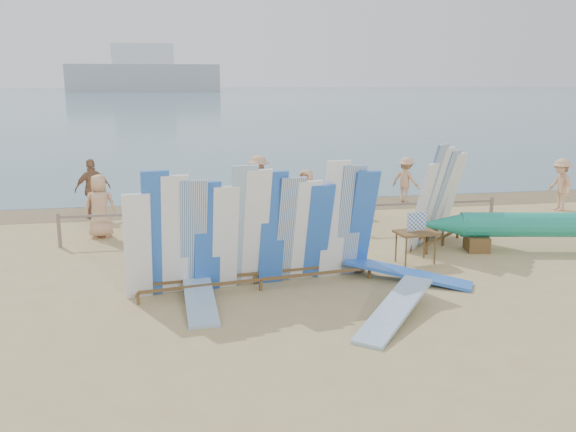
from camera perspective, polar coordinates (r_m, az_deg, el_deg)
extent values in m
plane|color=tan|center=(13.97, 2.27, -5.05)|extent=(160.00, 160.00, 0.00)
cube|color=#45697C|center=(141.06, -9.27, 10.97)|extent=(320.00, 240.00, 0.02)
cube|color=brown|center=(20.83, -2.02, 0.96)|extent=(40.00, 2.60, 0.01)
cube|color=#999EA3|center=(193.18, -13.30, 12.46)|extent=(45.00, 8.00, 8.00)
cube|color=silver|center=(193.30, -13.41, 14.54)|extent=(18.00, 6.00, 6.00)
cube|color=#7D6A5F|center=(16.60, 0.06, 0.72)|extent=(12.00, 0.06, 0.06)
cube|color=#7D6A5F|center=(16.71, -20.63, -1.28)|extent=(0.08, 0.08, 0.90)
cube|color=#7D6A5F|center=(16.46, -13.78, -1.02)|extent=(0.08, 0.08, 0.90)
cube|color=#7D6A5F|center=(16.45, -6.81, -0.74)|extent=(0.08, 0.08, 0.90)
cube|color=#7D6A5F|center=(16.68, 0.06, -0.46)|extent=(0.08, 0.08, 0.90)
cube|color=#7D6A5F|center=(17.14, 6.65, -0.18)|extent=(0.08, 0.08, 0.90)
cube|color=#7D6A5F|center=(17.82, 12.81, 0.08)|extent=(0.08, 0.08, 0.90)
cube|color=#7D6A5F|center=(18.69, 18.47, 0.32)|extent=(0.08, 0.08, 0.90)
cube|color=brown|center=(12.58, -2.57, -5.97)|extent=(4.89, 0.75, 0.06)
cube|color=brown|center=(12.96, -3.08, -5.40)|extent=(4.89, 0.75, 0.06)
cube|color=white|center=(12.13, -13.89, -2.83)|extent=(0.59, 0.58, 2.19)
cube|color=blue|center=(12.11, -12.24, -1.74)|extent=(0.61, 0.73, 2.61)
cube|color=white|center=(12.16, -10.54, -1.84)|extent=(0.61, 0.73, 2.51)
cube|color=silver|center=(12.22, -8.85, -1.97)|extent=(0.62, 0.77, 2.40)
cube|color=blue|center=(12.28, -7.55, -2.01)|extent=(0.59, 0.59, 2.34)
cube|color=white|center=(12.36, -5.90, -2.12)|extent=(0.59, 0.62, 2.23)
cube|color=#7FA8CC|center=(12.39, -4.29, -1.06)|extent=(0.62, 0.80, 2.64)
cube|color=white|center=(12.47, -3.03, -1.18)|extent=(0.62, 0.79, 2.54)
cube|color=blue|center=(12.58, -1.44, -1.21)|extent=(0.60, 0.64, 2.48)
cube|color=silver|center=(12.70, 0.12, -1.36)|extent=(0.61, 0.76, 2.35)
cube|color=white|center=(12.83, 1.65, -1.44)|extent=(0.61, 0.73, 2.26)
cube|color=blue|center=(12.93, 2.82, -1.56)|extent=(0.61, 0.73, 2.15)
cube|color=white|center=(13.01, 4.32, -0.41)|extent=(0.59, 0.60, 2.63)
cube|color=silver|center=(13.16, 5.77, -0.52)|extent=(0.60, 0.65, 2.52)
cube|color=blue|center=(13.29, 6.87, -0.71)|extent=(0.62, 0.79, 2.39)
cube|color=brown|center=(16.34, 14.31, -1.88)|extent=(1.50, 1.38, 0.06)
cube|color=brown|center=(16.51, 12.92, -1.66)|extent=(1.50, 1.38, 0.06)
cube|color=white|center=(15.40, 12.39, 0.72)|extent=(0.80, 0.80, 2.27)
cube|color=silver|center=(15.69, 13.01, 1.74)|extent=(0.90, 0.91, 2.71)
cube|color=white|center=(16.05, 13.57, 1.75)|extent=(0.91, 0.93, 2.60)
cube|color=silver|center=(16.40, 14.10, 1.76)|extent=(0.92, 0.94, 2.49)
cube|color=white|center=(16.68, 14.49, 1.73)|extent=(0.93, 0.95, 2.38)
cube|color=white|center=(17.03, 14.99, 1.82)|extent=(0.81, 0.81, 2.32)
cube|color=brown|center=(16.14, 17.24, -2.45)|extent=(0.64, 0.73, 0.38)
cylinder|color=#1C9A7C|center=(16.68, 23.66, -0.76)|extent=(4.71, 1.52, 0.64)
cone|color=#1C9A7C|center=(15.78, 14.03, -0.77)|extent=(1.36, 0.82, 0.59)
cube|color=brown|center=(14.58, 11.90, -1.53)|extent=(1.01, 0.77, 0.05)
cube|color=white|center=(14.51, 11.95, -0.48)|extent=(0.49, 0.10, 0.44)
cube|color=#7FA8CC|center=(12.17, -8.31, -7.94)|extent=(0.65, 2.71, 0.36)
cube|color=#7FA8CC|center=(11.36, 9.93, -9.55)|extent=(2.15, 2.42, 0.42)
cube|color=blue|center=(13.44, 11.11, -6.02)|extent=(2.60, 1.86, 0.37)
cube|color=red|center=(17.48, -1.15, -0.35)|extent=(0.66, 0.64, 0.05)
cube|color=red|center=(17.63, -0.94, 0.63)|extent=(0.52, 0.36, 0.51)
cube|color=red|center=(17.97, 2.67, 0.01)|extent=(0.68, 0.67, 0.05)
cube|color=red|center=(18.07, 2.18, 0.94)|extent=(0.52, 0.40, 0.51)
cube|color=red|center=(18.13, 3.51, 1.03)|extent=(0.48, 0.79, 0.58)
cube|color=red|center=(18.36, 3.29, 2.36)|extent=(0.48, 0.18, 0.37)
imported|color=#8C6042|center=(18.48, -2.52, 2.14)|extent=(0.96, 1.06, 1.72)
imported|color=tan|center=(17.34, -17.19, 0.90)|extent=(0.88, 0.48, 1.74)
imported|color=tan|center=(19.54, -2.80, 2.97)|extent=(0.87, 1.31, 1.88)
imported|color=beige|center=(17.63, -4.45, 1.63)|extent=(0.85, 0.43, 1.74)
imported|color=#8C6042|center=(19.76, -17.80, 2.44)|extent=(1.18, 0.82, 1.86)
imported|color=tan|center=(21.86, 24.13, 2.69)|extent=(0.49, 1.12, 1.71)
imported|color=tan|center=(21.65, 10.95, 3.33)|extent=(0.98, 1.06, 1.59)
imported|color=#8C6042|center=(19.60, 5.01, 2.73)|extent=(0.62, 0.71, 1.72)
imported|color=tan|center=(18.30, 1.71, 1.88)|extent=(0.85, 0.80, 1.62)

